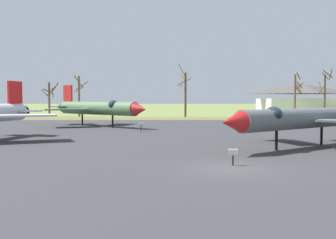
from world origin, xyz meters
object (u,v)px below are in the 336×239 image
object	(u,v)px
jet_fighter_front_left	(98,108)
visitor_building	(302,99)
info_placard_rear_center	(232,155)
info_placard_front_left	(140,126)
jet_fighter_rear_center	(298,118)

from	to	relation	value
jet_fighter_front_left	visitor_building	xyz separation A→B (m)	(43.70, 52.17, 1.24)
jet_fighter_front_left	visitor_building	world-z (taller)	visitor_building
info_placard_rear_center	visitor_building	size ratio (longest dim) A/B	0.04
info_placard_front_left	info_placard_rear_center	xyz separation A→B (m)	(6.45, -22.79, -0.08)
jet_fighter_rear_center	info_placard_rear_center	xyz separation A→B (m)	(-6.11, -8.15, -1.62)
jet_fighter_front_left	info_placard_rear_center	world-z (taller)	jet_fighter_front_left
jet_fighter_rear_center	info_placard_rear_center	bearing A→B (deg)	-126.84
jet_fighter_front_left	visitor_building	distance (m)	68.07
info_placard_front_left	info_placard_rear_center	distance (m)	23.68
jet_fighter_rear_center	info_placard_rear_center	world-z (taller)	jet_fighter_rear_center
info_placard_rear_center	visitor_building	world-z (taller)	visitor_building
info_placard_front_left	jet_fighter_rear_center	bearing A→B (deg)	-49.39
jet_fighter_front_left	info_placard_front_left	distance (m)	10.58
visitor_building	jet_fighter_front_left	bearing A→B (deg)	-129.95
visitor_building	info_placard_rear_center	bearing A→B (deg)	-110.49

